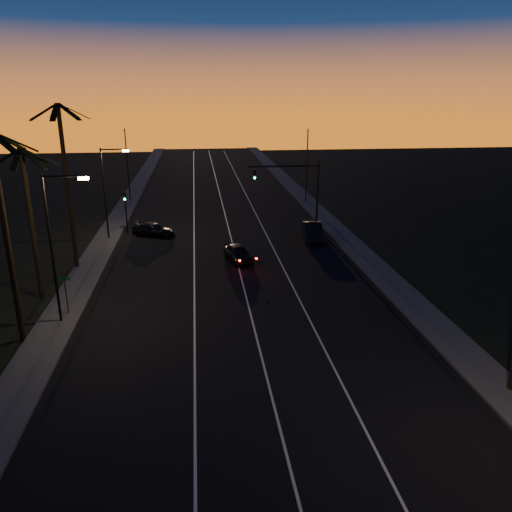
{
  "coord_description": "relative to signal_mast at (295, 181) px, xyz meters",
  "views": [
    {
      "loc": [
        -2.54,
        -8.55,
        13.34
      ],
      "look_at": [
        1.16,
        22.51,
        2.95
      ],
      "focal_mm": 35.0,
      "sensor_mm": 36.0,
      "label": 1
    }
  ],
  "objects": [
    {
      "name": "sidewalk_left",
      "position": [
        -18.34,
        -9.99,
        -4.7
      ],
      "size": [
        2.4,
        170.0,
        0.16
      ],
      "primitive_type": "cube",
      "color": "#3C3B39",
      "rests_on": "ground"
    },
    {
      "name": "lead_car",
      "position": [
        -6.52,
        -9.85,
        -4.09
      ],
      "size": [
        2.58,
        4.71,
        1.37
      ],
      "color": "black",
      "rests_on": "road"
    },
    {
      "name": "signal_post",
      "position": [
        -16.64,
        -0.01,
        -1.89
      ],
      "size": [
        0.28,
        0.37,
        4.2
      ],
      "color": "black",
      "rests_on": "ground"
    },
    {
      "name": "lane_stripe_left",
      "position": [
        -10.14,
        -9.99,
        -4.76
      ],
      "size": [
        0.12,
        160.0,
        0.01
      ],
      "primitive_type": "cube",
      "color": "silver",
      "rests_on": "road"
    },
    {
      "name": "right_car",
      "position": [
        0.95,
        -4.33,
        -3.98
      ],
      "size": [
        2.22,
        4.95,
        1.58
      ],
      "color": "black",
      "rests_on": "road"
    },
    {
      "name": "streetlight_left_far",
      "position": [
        -17.82,
        -1.99,
        0.28
      ],
      "size": [
        2.55,
        0.26,
        8.5
      ],
      "color": "black",
      "rests_on": "ground"
    },
    {
      "name": "lane_stripe_right",
      "position": [
        -3.14,
        -9.99,
        -4.76
      ],
      "size": [
        0.12,
        160.0,
        0.01
      ],
      "primitive_type": "cube",
      "color": "silver",
      "rests_on": "road"
    },
    {
      "name": "streetlight_left_near",
      "position": [
        -17.84,
        -19.99,
        0.54
      ],
      "size": [
        2.55,
        0.26,
        9.0
      ],
      "color": "black",
      "rests_on": "ground"
    },
    {
      "name": "signal_mast",
      "position": [
        0.0,
        0.0,
        0.0
      ],
      "size": [
        7.1,
        0.41,
        7.0
      ],
      "color": "black",
      "rests_on": "ground"
    },
    {
      "name": "lane_stripe_mid",
      "position": [
        -6.64,
        -9.99,
        -4.76
      ],
      "size": [
        0.12,
        160.0,
        0.01
      ],
      "primitive_type": "cube",
      "color": "silver",
      "rests_on": "road"
    },
    {
      "name": "far_pole_left",
      "position": [
        -18.14,
        15.01,
        -0.28
      ],
      "size": [
        0.14,
        0.14,
        9.0
      ],
      "primitive_type": "cylinder",
      "color": "black",
      "rests_on": "ground"
    },
    {
      "name": "street_sign",
      "position": [
        -17.94,
        -18.99,
        -3.13
      ],
      "size": [
        0.7,
        0.06,
        2.6
      ],
      "color": "black",
      "rests_on": "ground"
    },
    {
      "name": "cross_car",
      "position": [
        -13.98,
        -1.47,
        -4.15
      ],
      "size": [
        4.59,
        3.34,
        1.23
      ],
      "color": "black",
      "rests_on": "road"
    },
    {
      "name": "sidewalk_right",
      "position": [
        4.06,
        -9.99,
        -4.7
      ],
      "size": [
        2.4,
        170.0,
        0.16
      ],
      "primitive_type": "cube",
      "color": "#3C3B39",
      "rests_on": "ground"
    },
    {
      "name": "road",
      "position": [
        -7.14,
        -9.99,
        -4.78
      ],
      "size": [
        20.0,
        170.0,
        0.01
      ],
      "primitive_type": "cube",
      "color": "black",
      "rests_on": "ground"
    },
    {
      "name": "far_pole_right",
      "position": [
        3.86,
        12.01,
        -0.28
      ],
      "size": [
        0.14,
        0.14,
        9.0
      ],
      "primitive_type": "cylinder",
      "color": "black",
      "rests_on": "ground"
    },
    {
      "name": "palm_near",
      "position": [
        -19.74,
        -21.99,
        2.29
      ],
      "size": [
        4.25,
        4.16,
        11.53
      ],
      "color": "black",
      "rests_on": "ground"
    },
    {
      "name": "palm_far",
      "position": [
        -19.34,
        -9.99,
        2.83
      ],
      "size": [
        4.25,
        4.16,
        12.53
      ],
      "color": "black",
      "rests_on": "ground"
    },
    {
      "name": "palm_mid",
      "position": [
        -20.34,
        -15.99,
        1.47
      ],
      "size": [
        4.25,
        4.16,
        10.03
      ],
      "color": "black",
      "rests_on": "ground"
    }
  ]
}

